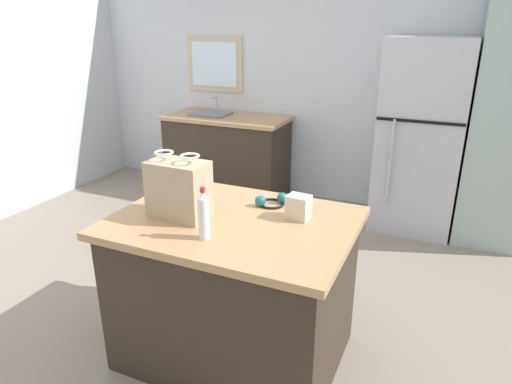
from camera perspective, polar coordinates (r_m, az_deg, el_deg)
The scene contains 10 objects.
ground at distance 3.17m, azimuth -3.50°, elevation -15.16°, with size 6.79×6.79×0.00m, color gray.
back_wall at distance 4.86m, azimuth 9.44°, elevation 13.45°, with size 5.66×0.13×2.51m.
kitchen_island at distance 2.61m, azimuth -2.74°, elevation -12.09°, with size 1.27×0.93×0.87m.
refrigerator at distance 4.38m, azimuth 20.01°, elevation 6.50°, with size 0.72×0.70×1.73m.
tall_cabinet at distance 4.34m, azimuth 29.06°, elevation 8.19°, with size 0.55×0.62×2.20m.
sink_counter at distance 5.05m, azimuth -3.70°, elevation 4.70°, with size 1.33×0.63×1.08m.
shopping_bag at distance 2.42m, azimuth -9.71°, elevation 0.36°, with size 0.32×0.20×0.35m.
small_box at distance 2.40m, azimuth 5.39°, elevation -1.91°, with size 0.12×0.09×0.13m, color beige.
bottle at distance 2.16m, azimuth -6.63°, elevation -2.97°, with size 0.05×0.05×0.26m.
ear_defenders at distance 2.58m, azimuth 1.96°, elevation -1.15°, with size 0.21×0.21×0.06m.
Camera 1 is at (1.21, -2.26, 1.86)m, focal length 31.71 mm.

